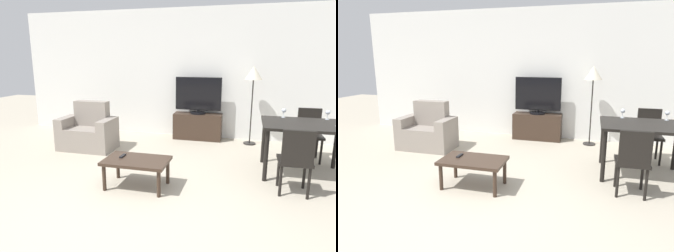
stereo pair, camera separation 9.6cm
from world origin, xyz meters
The scene contains 13 objects.
ground_plane centered at (0.00, 0.00, 0.00)m, with size 18.00×18.00×0.00m, color #B2A893.
wall_back centered at (0.00, 3.88, 1.35)m, with size 7.73×0.06×2.70m.
armchair centered at (-1.62, 2.42, 0.32)m, with size 1.02×0.62×0.89m.
tv_stand centered at (0.27, 3.63, 0.27)m, with size 1.00×0.36×0.54m.
tv centered at (0.27, 3.63, 0.92)m, with size 0.95×0.32×0.76m.
coffee_table centered at (-0.12, 1.03, 0.34)m, with size 0.85×0.54×0.39m.
dining_table centered at (2.08, 2.08, 0.68)m, with size 1.19×0.91×0.78m.
dining_chair_near centered at (1.87, 1.31, 0.48)m, with size 0.40×0.40×0.86m.
dining_chair_far centered at (2.29, 2.84, 0.48)m, with size 0.40×0.40×0.86m.
floor_lamp centered at (1.34, 3.52, 1.33)m, with size 0.33×0.33×1.54m.
remote_primary centered at (-0.34, 1.08, 0.40)m, with size 0.04×0.15×0.02m.
wine_glass_left centered at (2.44, 2.45, 0.88)m, with size 0.07×0.07×0.15m.
wine_glass_center centered at (1.81, 2.45, 0.88)m, with size 0.07×0.07×0.15m.
Camera 1 is at (1.25, -2.48, 1.71)m, focal length 32.00 mm.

